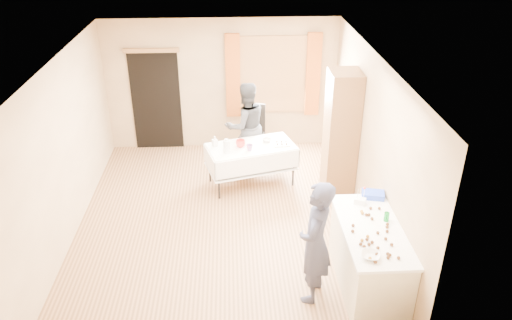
{
  "coord_description": "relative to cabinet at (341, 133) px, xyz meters",
  "views": [
    {
      "loc": [
        0.17,
        -6.6,
        4.52
      ],
      "look_at": [
        0.52,
        0.0,
        1.06
      ],
      "focal_mm": 35.0,
      "sensor_mm": 36.0,
      "label": 1
    }
  ],
  "objects": [
    {
      "name": "counter",
      "position": [
        -0.1,
        -2.49,
        -0.61
      ],
      "size": [
        0.77,
        1.61,
        0.91
      ],
      "color": "beige",
      "rests_on": "floor"
    },
    {
      "name": "soda_can",
      "position": [
        0.11,
        -2.34,
        -0.09
      ],
      "size": [
        0.09,
        0.09,
        0.12
      ],
      "primitive_type": "cylinder",
      "rotation": [
        0.0,
        0.0,
        -0.4
      ],
      "color": "#107825",
      "rests_on": "counter"
    },
    {
      "name": "cabinet",
      "position": [
        0.0,
        0.0,
        0.0
      ],
      "size": [
        0.5,
        0.6,
        2.13
      ],
      "primitive_type": "cube",
      "color": "brown",
      "rests_on": "floor"
    },
    {
      "name": "cup_red",
      "position": [
        -1.67,
        0.22,
        -0.25
      ],
      "size": [
        0.21,
        0.21,
        0.13
      ],
      "primitive_type": "imported",
      "rotation": [
        0.0,
        0.0,
        0.14
      ],
      "color": "red",
      "rests_on": "party_table"
    },
    {
      "name": "curtain_left",
      "position": [
        -1.77,
        1.78,
        0.43
      ],
      "size": [
        0.28,
        0.06,
        1.65
      ],
      "primitive_type": "cube",
      "color": "#AE541D",
      "rests_on": "wall_back"
    },
    {
      "name": "window_pane",
      "position": [
        -0.99,
        1.82,
        0.43
      ],
      "size": [
        1.2,
        0.02,
        1.4
      ],
      "primitive_type": "cube",
      "color": "white",
      "rests_on": "wall_back"
    },
    {
      "name": "wall_back",
      "position": [
        -1.99,
        1.87,
        0.23
      ],
      "size": [
        4.5,
        0.02,
        2.6
      ],
      "primitive_type": "cube",
      "color": "tan",
      "rests_on": "floor"
    },
    {
      "name": "girl",
      "position": [
        -0.84,
        -2.64,
        -0.24
      ],
      "size": [
        0.87,
        0.81,
        1.65
      ],
      "primitive_type": "imported",
      "rotation": [
        0.0,
        0.0,
        -1.94
      ],
      "color": "#272941",
      "rests_on": "floor"
    },
    {
      "name": "mixing_bowl",
      "position": [
        -0.28,
        -3.05,
        -0.13
      ],
      "size": [
        0.35,
        0.35,
        0.05
      ],
      "primitive_type": "imported",
      "rotation": [
        0.0,
        0.0,
        -0.34
      ],
      "color": "white",
      "rests_on": "counter"
    },
    {
      "name": "foam_block",
      "position": [
        -0.13,
        -1.93,
        -0.12
      ],
      "size": [
        0.18,
        0.15,
        0.08
      ],
      "primitive_type": "cube",
      "rotation": [
        0.0,
        0.0,
        -0.42
      ],
      "color": "white",
      "rests_on": "counter"
    },
    {
      "name": "cake_balls",
      "position": [
        -0.13,
        -2.67,
        -0.13
      ],
      "size": [
        0.51,
        1.13,
        0.04
      ],
      "color": "#3F2314",
      "rests_on": "counter"
    },
    {
      "name": "cup_rainbow",
      "position": [
        -1.53,
        0.08,
        -0.27
      ],
      "size": [
        0.21,
        0.21,
        0.1
      ],
      "primitive_type": "imported",
      "rotation": [
        0.0,
        0.0,
        0.62
      ],
      "color": "red",
      "rests_on": "party_table"
    },
    {
      "name": "ceiling",
      "position": [
        -1.99,
        -0.89,
        1.54
      ],
      "size": [
        4.5,
        5.5,
        0.02
      ],
      "primitive_type": "cube",
      "color": "white",
      "rests_on": "floor"
    },
    {
      "name": "small_bowl",
      "position": [
        -1.21,
        0.41,
        -0.29
      ],
      "size": [
        0.2,
        0.2,
        0.05
      ],
      "primitive_type": "imported",
      "rotation": [
        0.0,
        0.0,
        0.15
      ],
      "color": "white",
      "rests_on": "party_table"
    },
    {
      "name": "woman",
      "position": [
        -1.56,
        0.93,
        -0.24
      ],
      "size": [
        1.21,
        1.15,
        1.66
      ],
      "primitive_type": "imported",
      "rotation": [
        0.0,
        0.0,
        3.5
      ],
      "color": "black",
      "rests_on": "floor"
    },
    {
      "name": "bottle",
      "position": [
        -2.12,
        0.27,
        -0.22
      ],
      "size": [
        0.15,
        0.15,
        0.18
      ],
      "primitive_type": "imported",
      "rotation": [
        0.0,
        0.0,
        0.46
      ],
      "color": "white",
      "rests_on": "party_table"
    },
    {
      "name": "doorway",
      "position": [
        -3.29,
        1.84,
        -0.07
      ],
      "size": [
        0.95,
        0.04,
        2.0
      ],
      "primitive_type": "cube",
      "color": "black",
      "rests_on": "floor"
    },
    {
      "name": "curtain_right",
      "position": [
        -0.21,
        1.78,
        0.43
      ],
      "size": [
        0.28,
        0.06,
        1.65
      ],
      "primitive_type": "cube",
      "color": "#AE541D",
      "rests_on": "wall_back"
    },
    {
      "name": "pitcher",
      "position": [
        -1.91,
        0.01,
        -0.21
      ],
      "size": [
        0.15,
        0.15,
        0.22
      ],
      "primitive_type": "cylinder",
      "rotation": [
        0.0,
        0.0,
        0.62
      ],
      "color": "silver",
      "rests_on": "party_table"
    },
    {
      "name": "wall_left",
      "position": [
        -4.25,
        -0.89,
        0.23
      ],
      "size": [
        0.02,
        5.5,
        2.6
      ],
      "primitive_type": "cube",
      "color": "tan",
      "rests_on": "floor"
    },
    {
      "name": "floor",
      "position": [
        -1.99,
        -0.89,
        -1.08
      ],
      "size": [
        4.5,
        5.5,
        0.02
      ],
      "primitive_type": "cube",
      "color": "#9E7047",
      "rests_on": "ground"
    },
    {
      "name": "door_lintel",
      "position": [
        -3.29,
        1.81,
        0.95
      ],
      "size": [
        1.05,
        0.06,
        0.08
      ],
      "primitive_type": "cube",
      "color": "olive",
      "rests_on": "wall_back"
    },
    {
      "name": "pastry_tray",
      "position": [
        -0.96,
        0.26,
        -0.31
      ],
      "size": [
        0.3,
        0.22,
        0.02
      ],
      "primitive_type": "cube",
      "rotation": [
        0.0,
        0.0,
        0.08
      ],
      "color": "white",
      "rests_on": "party_table"
    },
    {
      "name": "blue_basket",
      "position": [
        0.08,
        -1.78,
        -0.12
      ],
      "size": [
        0.34,
        0.26,
        0.08
      ],
      "primitive_type": "cube",
      "rotation": [
        0.0,
        0.0,
        -0.23
      ],
      "color": "blue",
      "rests_on": "counter"
    },
    {
      "name": "party_table",
      "position": [
        -1.49,
        0.25,
        -0.62
      ],
      "size": [
        1.67,
        1.16,
        0.75
      ],
      "rotation": [
        0.0,
        0.0,
        0.28
      ],
      "color": "black",
      "rests_on": "floor"
    },
    {
      "name": "chair",
      "position": [
        -1.42,
        1.32,
        -0.75
      ],
      "size": [
        0.54,
        0.54,
        1.05
      ],
      "rotation": [
        0.0,
        0.0,
        -0.3
      ],
      "color": "black",
      "rests_on": "floor"
    },
    {
      "name": "wall_front",
      "position": [
        -1.99,
        -3.65,
        0.23
      ],
      "size": [
        4.5,
        0.02,
        2.6
      ],
      "primitive_type": "cube",
      "color": "tan",
      "rests_on": "floor"
    },
    {
      "name": "window_frame",
      "position": [
        -0.99,
        1.83,
        0.43
      ],
      "size": [
        1.32,
        0.06,
        1.52
      ],
      "primitive_type": "cube",
      "color": "olive",
      "rests_on": "wall_back"
    },
    {
      "name": "wall_right",
      "position": [
        0.27,
        -0.89,
        0.23
      ],
      "size": [
        0.02,
        5.5,
        2.6
      ],
      "primitive_type": "cube",
      "color": "tan",
      "rests_on": "floor"
    }
  ]
}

